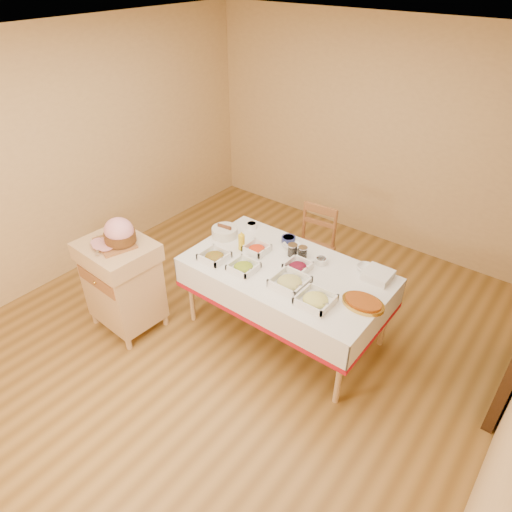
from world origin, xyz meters
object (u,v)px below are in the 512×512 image
Objects in this scene: mustard_bottle at (242,241)px; brass_platter at (363,303)px; preserve_jar_right at (303,253)px; bread_basket at (225,232)px; butcher_cart at (122,280)px; preserve_jar_left at (292,251)px; ham_on_board at (119,234)px; plate_stack at (378,275)px; dining_chair at (312,248)px; dining_table at (286,283)px.

brass_platter is (1.28, -0.04, -0.07)m from mustard_bottle.
preserve_jar_right is 0.58m from mustard_bottle.
bread_basket is (-0.81, -0.16, -0.00)m from preserve_jar_right.
preserve_jar_right is at bearing 39.87° from butcher_cart.
preserve_jar_left is at bearing 164.10° from brass_platter.
bread_basket is (-0.28, 0.08, -0.04)m from mustard_bottle.
ham_on_board reaches higher than mustard_bottle.
mustard_bottle is 0.76× the size of bread_basket.
plate_stack is at bearing 11.65° from preserve_jar_left.
preserve_jar_right is (1.29, 1.08, 0.28)m from butcher_cart.
brass_platter is (0.99, -0.85, 0.31)m from dining_chair.
preserve_jar_right is 0.80m from brass_platter.
plate_stack reaches higher than brass_platter.
dining_table is at bearing 0.33° from mustard_bottle.
dining_table is at bearing 33.52° from butcher_cart.
dining_chair is at bearing 139.28° from brass_platter.
brass_platter is (2.05, 0.81, 0.25)m from butcher_cart.
ham_on_board is at bearing -131.69° from mustard_bottle.
brass_platter is at bearing -2.89° from dining_table.
butcher_cart is 1.18m from mustard_bottle.
dining_chair is at bearing 103.09° from preserve_jar_left.
ham_on_board is at bearing -122.10° from dining_chair.
ham_on_board is 1.69× the size of plate_stack.
ham_on_board reaches higher than preserve_jar_left.
dining_chair is 1.07m from plate_stack.
mustard_bottle reaches higher than butcher_cart.
dining_table is at bearing 33.37° from ham_on_board.
butcher_cart is at bearing -146.48° from dining_table.
mustard_bottle reaches higher than brass_platter.
butcher_cart is 2.42× the size of ham_on_board.
butcher_cart reaches higher than preserve_jar_right.
preserve_jar_right is (0.23, -0.58, 0.34)m from dining_chair.
dining_table is 16.46× the size of preserve_jar_right.
dining_chair reaches higher than dining_table.
plate_stack is at bearing 27.32° from dining_table.
preserve_jar_right is at bearing 160.15° from brass_platter.
dining_chair is at bearing 112.02° from preserve_jar_right.
preserve_jar_right reaches higher than brass_platter.
preserve_jar_left is 1.06× the size of preserve_jar_right.
ham_on_board is 1.52× the size of bread_basket.
ham_on_board is 1.56m from preserve_jar_left.
butcher_cart is 2.65× the size of brass_platter.
plate_stack is at bearing 10.67° from preserve_jar_right.
mustard_bottle is 1.27m from plate_stack.
butcher_cart is 1.71m from preserve_jar_right.
preserve_jar_right is at bearing 39.92° from ham_on_board.
butcher_cart is 0.52m from ham_on_board.
dining_chair is at bearing 57.41° from butcher_cart.
mustard_bottle is (0.76, 0.84, 0.31)m from butcher_cart.
butcher_cart is at bearing -138.87° from preserve_jar_left.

